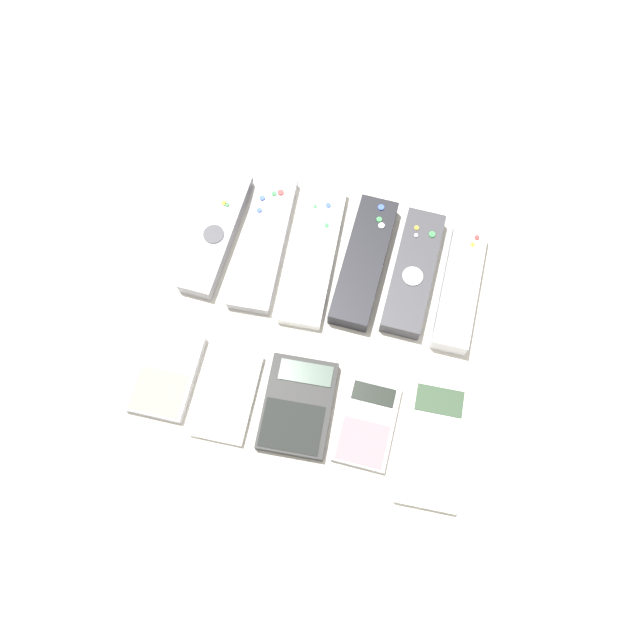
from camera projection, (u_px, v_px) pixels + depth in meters
name	position (u px, v px, depth m)	size (l,w,h in m)	color
ground_plane	(315.00, 342.00, 0.83)	(3.00, 3.00, 0.00)	beige
remote_0	(217.00, 233.00, 0.88)	(0.05, 0.19, 0.02)	gray
remote_1	(264.00, 242.00, 0.88)	(0.07, 0.21, 0.02)	gray
remote_2	(314.00, 255.00, 0.87)	(0.07, 0.22, 0.02)	white
remote_3	(364.00, 262.00, 0.86)	(0.06, 0.19, 0.03)	black
remote_4	(413.00, 272.00, 0.86)	(0.06, 0.18, 0.03)	#333338
remote_5	(460.00, 288.00, 0.85)	(0.05, 0.18, 0.03)	silver
calculator_0	(166.00, 374.00, 0.81)	(0.08, 0.12, 0.02)	#B2B2B7
calculator_1	(227.00, 395.00, 0.80)	(0.07, 0.12, 0.01)	silver
calculator_2	(297.00, 406.00, 0.80)	(0.09, 0.13, 0.02)	black
calculator_3	(367.00, 423.00, 0.79)	(0.07, 0.11, 0.01)	#B2B2B7
calculator_4	(433.00, 443.00, 0.78)	(0.08, 0.16, 0.01)	silver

